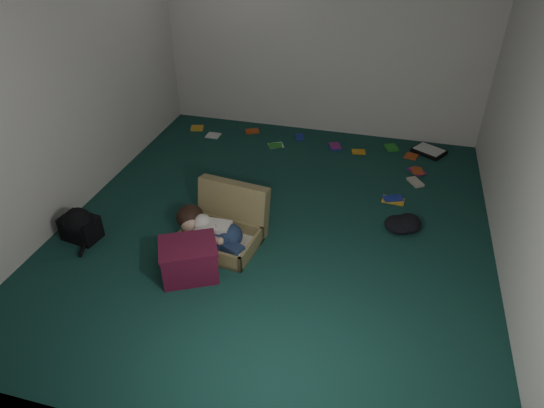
% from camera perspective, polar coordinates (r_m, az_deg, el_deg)
% --- Properties ---
extents(floor, '(4.50, 4.50, 0.00)m').
position_cam_1_polar(floor, '(4.70, 0.47, -2.57)').
color(floor, '#164038').
rests_on(floor, ground).
extents(wall_back, '(4.50, 0.00, 4.50)m').
position_cam_1_polar(wall_back, '(6.17, 6.13, 19.67)').
color(wall_back, silver).
rests_on(wall_back, ground).
extents(wall_front, '(4.50, 0.00, 4.50)m').
position_cam_1_polar(wall_front, '(2.26, -14.07, -8.59)').
color(wall_front, silver).
rests_on(wall_front, ground).
extents(wall_left, '(0.00, 4.50, 4.50)m').
position_cam_1_polar(wall_left, '(4.93, -23.26, 13.58)').
color(wall_left, silver).
rests_on(wall_left, ground).
extents(wall_right, '(0.00, 4.50, 4.50)m').
position_cam_1_polar(wall_right, '(4.10, 29.08, 8.18)').
color(wall_right, silver).
rests_on(wall_right, ground).
extents(suitcase, '(0.77, 0.75, 0.50)m').
position_cam_1_polar(suitcase, '(4.47, -5.57, -2.53)').
color(suitcase, olive).
rests_on(suitcase, floor).
extents(person, '(0.73, 0.43, 0.31)m').
position_cam_1_polar(person, '(4.35, -7.20, -3.17)').
color(person, silver).
rests_on(person, suitcase).
extents(maroon_bin, '(0.58, 0.54, 0.32)m').
position_cam_1_polar(maroon_bin, '(4.11, -9.73, -6.48)').
color(maroon_bin, maroon).
rests_on(maroon_bin, floor).
extents(backpack, '(0.46, 0.39, 0.25)m').
position_cam_1_polar(backpack, '(4.81, -21.62, -2.53)').
color(backpack, black).
rests_on(backpack, floor).
extents(clothing_pile, '(0.44, 0.38, 0.13)m').
position_cam_1_polar(clothing_pile, '(4.81, 14.71, -1.99)').
color(clothing_pile, black).
rests_on(clothing_pile, floor).
extents(paper_tray, '(0.45, 0.42, 0.05)m').
position_cam_1_polar(paper_tray, '(6.28, 17.99, 5.95)').
color(paper_tray, black).
rests_on(paper_tray, floor).
extents(book_scatter, '(3.08, 1.43, 0.02)m').
position_cam_1_polar(book_scatter, '(6.04, 6.31, 6.17)').
color(book_scatter, gold).
rests_on(book_scatter, floor).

